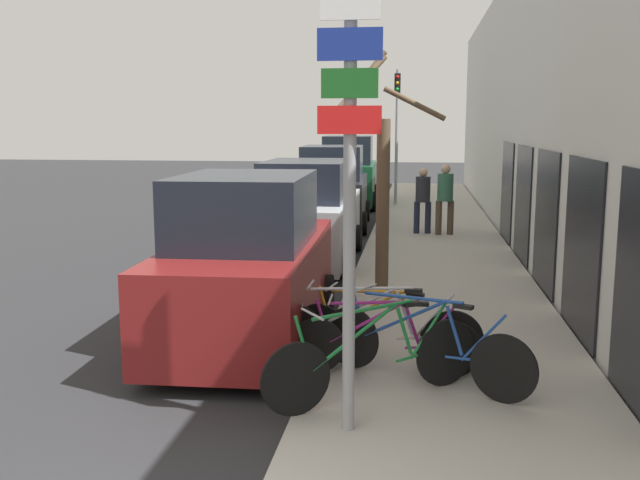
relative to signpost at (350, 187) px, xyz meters
name	(u,v)px	position (x,y,z in m)	size (l,w,h in m)	color
ground_plane	(314,261)	(-1.56, 8.56, -2.33)	(80.00, 80.00, 0.00)	#28282B
sidewalk_curb	(436,240)	(1.04, 11.36, -2.25)	(3.20, 32.00, 0.15)	#ADA89E
building_facade	(515,109)	(2.79, 11.28, 0.89)	(0.23, 32.00, 6.50)	silver
signpost	(350,187)	(0.00, 0.00, 0.00)	(0.54, 0.13, 3.93)	#939399
bicycle_0	(375,360)	(0.19, 0.74, -1.77)	(2.02, 1.42, 0.98)	black
bicycle_1	(422,347)	(0.66, 1.25, -1.77)	(2.20, 1.18, 0.96)	black
bicycle_2	(384,342)	(0.25, 1.47, -1.81)	(2.10, 0.44, 0.85)	black
bicycle_3	(373,332)	(0.11, 1.71, -1.78)	(2.46, 0.44, 0.95)	black
bicycle_4	(382,331)	(0.20, 1.88, -1.81)	(2.11, 0.53, 0.87)	black
parked_car_0	(248,266)	(-1.63, 3.00, -1.33)	(2.11, 4.56, 2.22)	maroon
parked_car_1	(308,217)	(-1.66, 8.41, -1.36)	(2.04, 4.73, 2.13)	#B2B7BC
parked_car_2	(333,191)	(-1.75, 13.62, -1.30)	(2.12, 4.53, 2.27)	black
parked_car_3	(348,175)	(-1.82, 18.80, -1.22)	(2.13, 4.62, 2.46)	#144728
pedestrian_near	(445,194)	(1.26, 11.72, -1.18)	(0.45, 0.39, 1.74)	#4C3D2D
pedestrian_far	(423,196)	(0.71, 11.86, -1.23)	(0.43, 0.36, 1.64)	#1E2338
street_tree	(381,188)	(0.01, 5.27, -0.46)	(1.79, 0.88, 3.84)	brown
traffic_light	(397,119)	(-0.15, 18.30, 0.70)	(0.20, 0.30, 4.50)	#939399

